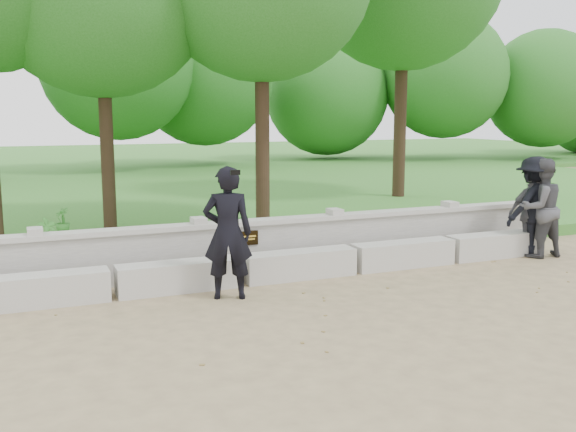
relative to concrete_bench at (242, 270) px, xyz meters
name	(u,v)px	position (x,y,z in m)	size (l,w,h in m)	color
ground	(289,319)	(0.00, -1.90, -0.22)	(80.00, 80.00, 0.00)	#9D8860
lawn	(123,192)	(0.00, 12.10, -0.10)	(40.00, 22.00, 0.25)	#2F6E27
concrete_bench	(242,270)	(0.00, 0.00, 0.00)	(11.90, 0.45, 0.45)	beige
parapet_wall	(228,247)	(0.00, 0.70, 0.24)	(12.50, 0.35, 0.90)	#B3B0A9
man_main	(228,233)	(-0.44, -0.67, 0.75)	(0.82, 0.75, 1.95)	black
visitor_left	(540,208)	(5.80, -0.31, 0.71)	(0.93, 0.73, 1.86)	#3E3F43
visitor_mid	(534,206)	(5.80, -0.14, 0.72)	(1.27, 0.79, 1.89)	black
visitor_right	(532,213)	(5.80, -0.10, 0.58)	(1.01, 0.57, 1.62)	#48494E
shrub_a	(49,236)	(-2.76, 2.21, 0.36)	(0.35, 0.24, 0.67)	#2F7126
shrub_b	(242,233)	(0.49, 1.40, 0.32)	(0.33, 0.26, 0.59)	#2F7126
shrub_d	(62,221)	(-2.40, 4.28, 0.29)	(0.30, 0.27, 0.53)	#2F7126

